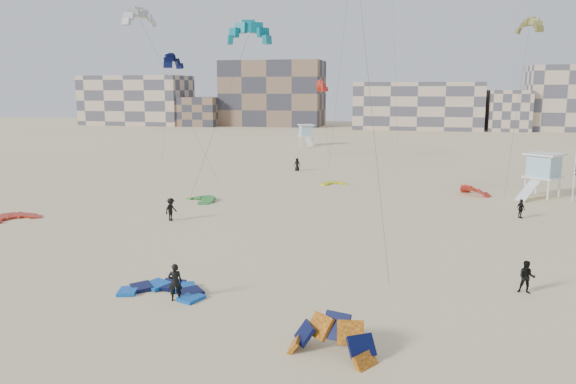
% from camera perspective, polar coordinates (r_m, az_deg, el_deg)
% --- Properties ---
extents(ground, '(320.00, 320.00, 0.00)m').
position_cam_1_polar(ground, '(26.10, -12.49, -13.28)').
color(ground, beige).
rests_on(ground, ground).
extents(kite_ground_blue, '(4.31, 4.50, 0.74)m').
position_cam_1_polar(kite_ground_blue, '(30.09, -12.54, -10.01)').
color(kite_ground_blue, blue).
rests_on(kite_ground_blue, ground).
extents(kite_ground_orange, '(4.43, 4.39, 3.61)m').
position_cam_1_polar(kite_ground_orange, '(23.22, 4.39, -16.17)').
color(kite_ground_orange, orange).
rests_on(kite_ground_orange, ground).
extents(kite_ground_red, '(5.45, 5.39, 1.03)m').
position_cam_1_polar(kite_ground_red, '(50.40, -26.13, -2.52)').
color(kite_ground_red, red).
rests_on(kite_ground_red, ground).
extents(kite_ground_green, '(4.85, 4.84, 1.33)m').
position_cam_1_polar(kite_ground_green, '(53.27, -8.82, -0.91)').
color(kite_ground_green, green).
rests_on(kite_ground_green, ground).
extents(kite_ground_red_far, '(4.63, 4.61, 3.01)m').
position_cam_1_polar(kite_ground_red_far, '(58.66, 18.36, -0.28)').
color(kite_ground_red_far, red).
rests_on(kite_ground_red_far, ground).
extents(kite_ground_yellow, '(3.75, 3.81, 0.59)m').
position_cam_1_polar(kite_ground_yellow, '(61.98, 4.63, 0.78)').
color(kite_ground_yellow, '#D4E31C').
rests_on(kite_ground_yellow, ground).
extents(kitesurfer_main, '(0.82, 0.69, 1.90)m').
position_cam_1_polar(kitesurfer_main, '(28.70, -11.39, -8.97)').
color(kitesurfer_main, black).
rests_on(kitesurfer_main, ground).
extents(kitesurfer_b, '(0.93, 0.78, 1.72)m').
position_cam_1_polar(kitesurfer_b, '(31.60, 23.08, -7.97)').
color(kitesurfer_b, black).
rests_on(kitesurfer_b, ground).
extents(kitesurfer_c, '(1.02, 1.34, 1.83)m').
position_cam_1_polar(kitesurfer_c, '(45.68, -11.80, -1.74)').
color(kitesurfer_c, black).
rests_on(kitesurfer_c, ground).
extents(kitesurfer_d, '(0.78, 1.00, 1.58)m').
position_cam_1_polar(kitesurfer_d, '(49.34, 22.58, -1.57)').
color(kitesurfer_d, black).
rests_on(kitesurfer_d, ground).
extents(kitesurfer_e, '(0.81, 0.53, 1.64)m').
position_cam_1_polar(kitesurfer_e, '(71.91, 0.93, 2.82)').
color(kitesurfer_e, black).
rests_on(kitesurfer_e, ground).
extents(kitesurfer_f, '(0.90, 1.77, 1.83)m').
position_cam_1_polar(kitesurfer_f, '(77.16, 27.25, 2.25)').
color(kitesurfer_f, black).
rests_on(kitesurfer_f, ground).
extents(kite_fly_teal_a, '(7.88, 3.62, 14.57)m').
position_cam_1_polar(kite_fly_teal_a, '(45.70, -4.04, 15.61)').
color(kite_fly_teal_a, '#006A84').
rests_on(kite_fly_teal_a, ground).
extents(kite_fly_grey, '(11.50, 4.89, 17.73)m').
position_cam_1_polar(kite_fly_grey, '(62.27, -14.84, 16.61)').
color(kite_fly_grey, silver).
rests_on(kite_fly_grey, ground).
extents(kite_fly_olive, '(4.93, 13.51, 16.63)m').
position_cam_1_polar(kite_fly_olive, '(63.89, 23.30, 15.15)').
color(kite_fly_olive, olive).
rests_on(kite_fly_olive, ground).
extents(kite_fly_navy, '(3.99, 6.79, 14.18)m').
position_cam_1_polar(kite_fly_navy, '(78.27, -11.60, 12.76)').
color(kite_fly_navy, '#060A39').
rests_on(kite_fly_navy, ground).
extents(kite_fly_red, '(4.06, 4.06, 10.72)m').
position_cam_1_polar(kite_fly_red, '(80.19, 3.45, 10.61)').
color(kite_fly_red, red).
rests_on(kite_fly_red, ground).
extents(lifeguard_tower_near, '(4.21, 6.39, 4.25)m').
position_cam_1_polar(lifeguard_tower_near, '(59.78, 24.50, 1.55)').
color(lifeguard_tower_near, white).
rests_on(lifeguard_tower_near, ground).
extents(lifeguard_tower_far, '(3.59, 5.75, 3.86)m').
position_cam_1_polar(lifeguard_tower_far, '(104.44, 1.83, 5.81)').
color(lifeguard_tower_far, white).
rests_on(lifeguard_tower_far, ground).
extents(flagpole, '(0.64, 0.10, 7.83)m').
position_cam_1_polar(flagpole, '(58.40, 27.24, 3.13)').
color(flagpole, white).
rests_on(flagpole, ground).
extents(condo_west_a, '(30.00, 15.00, 14.00)m').
position_cam_1_polar(condo_west_a, '(171.60, -15.10, 8.99)').
color(condo_west_a, '#C4AA90').
rests_on(condo_west_a, ground).
extents(condo_west_b, '(28.00, 14.00, 18.00)m').
position_cam_1_polar(condo_west_b, '(160.67, -1.55, 9.97)').
color(condo_west_b, brown).
rests_on(condo_west_b, ground).
extents(condo_mid, '(32.00, 16.00, 12.00)m').
position_cam_1_polar(condo_mid, '(151.50, 13.03, 8.55)').
color(condo_mid, '#C4AA90').
rests_on(condo_mid, ground).
extents(condo_fill_left, '(12.00, 10.00, 8.00)m').
position_cam_1_polar(condo_fill_left, '(161.40, -9.04, 8.08)').
color(condo_fill_left, brown).
rests_on(condo_fill_left, ground).
extents(condo_fill_right, '(10.00, 10.00, 10.00)m').
position_cam_1_polar(condo_fill_right, '(151.05, 21.45, 7.71)').
color(condo_fill_right, '#C4AA90').
rests_on(condo_fill_right, ground).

